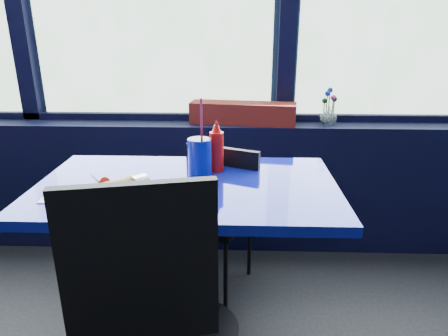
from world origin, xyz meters
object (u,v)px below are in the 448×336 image
chair_near_back (215,209)px  planter_box (243,113)px  food_basket (113,194)px  near_table (188,224)px  ketchup_bottle (217,149)px  flower_vase (329,113)px  soda_cup (200,156)px

chair_near_back → planter_box: 0.66m
planter_box → food_basket: 1.15m
near_table → ketchup_bottle: size_ratio=5.28×
food_basket → flower_vase: bearing=27.7°
near_table → chair_near_back: 0.36m
near_table → soda_cup: bearing=66.6°
near_table → food_basket: 0.37m
planter_box → soda_cup: 0.77m
flower_vase → ketchup_bottle: flower_vase is taller
ketchup_bottle → flower_vase: bearing=48.1°
planter_box → ketchup_bottle: ketchup_bottle is taller
food_basket → soda_cup: bearing=26.7°
soda_cup → planter_box: bearing=76.1°
near_table → planter_box: bearing=74.9°
flower_vase → food_basket: 1.43m
near_table → flower_vase: (0.73, 0.85, 0.30)m
planter_box → food_basket: bearing=-106.7°
chair_near_back → food_basket: (-0.33, -0.52, 0.30)m
flower_vase → ketchup_bottle: 0.93m
chair_near_back → ketchup_bottle: size_ratio=3.66×
chair_near_back → planter_box: planter_box is taller
planter_box → soda_cup: bearing=-96.5°
food_basket → planter_box: bearing=46.5°
planter_box → flower_vase: 0.50m
near_table → chair_near_back: (0.09, 0.33, -0.09)m
flower_vase → food_basket: (-0.97, -1.04, -0.08)m
planter_box → ketchup_bottle: bearing=-92.3°
flower_vase → near_table: bearing=-130.8°
ketchup_bottle → soda_cup: soda_cup is taller
planter_box → food_basket: size_ratio=2.09×
flower_vase → ketchup_bottle: (-0.62, -0.69, -0.01)m
ketchup_bottle → soda_cup: size_ratio=0.68×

